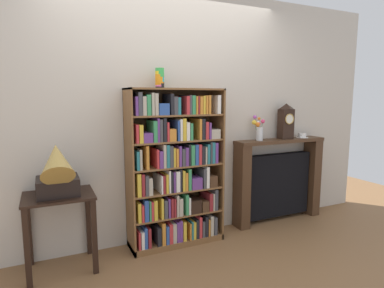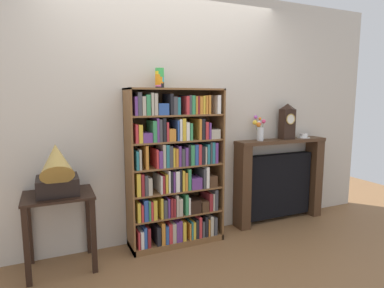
{
  "view_description": "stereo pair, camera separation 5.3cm",
  "coord_description": "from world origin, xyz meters",
  "px_view_note": "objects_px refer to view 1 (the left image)",
  "views": [
    {
      "loc": [
        -1.19,
        -2.87,
        1.5
      ],
      "look_at": [
        0.18,
        0.1,
        1.03
      ],
      "focal_mm": 30.15,
      "sensor_mm": 36.0,
      "label": 1
    },
    {
      "loc": [
        -1.14,
        -2.89,
        1.5
      ],
      "look_at": [
        0.18,
        0.1,
        1.03
      ],
      "focal_mm": 30.15,
      "sensor_mm": 36.0,
      "label": 2
    }
  ],
  "objects_px": {
    "gramophone": "(57,171)",
    "teacup_with_saucer": "(302,136)",
    "cup_stack": "(160,78)",
    "flower_vase": "(259,129)",
    "fireplace_mantel": "(278,180)",
    "bookshelf": "(175,172)",
    "mantel_clock": "(286,121)",
    "side_table_left": "(60,214)"
  },
  "relations": [
    {
      "from": "bookshelf",
      "to": "side_table_left",
      "type": "xyz_separation_m",
      "value": [
        -1.1,
        -0.06,
        -0.24
      ]
    },
    {
      "from": "cup_stack",
      "to": "mantel_clock",
      "type": "xyz_separation_m",
      "value": [
        1.58,
        0.0,
        -0.47
      ]
    },
    {
      "from": "bookshelf",
      "to": "side_table_left",
      "type": "bearing_deg",
      "value": -177.05
    },
    {
      "from": "side_table_left",
      "to": "gramophone",
      "type": "xyz_separation_m",
      "value": [
        0.0,
        -0.07,
        0.39
      ]
    },
    {
      "from": "cup_stack",
      "to": "mantel_clock",
      "type": "distance_m",
      "value": 1.65
    },
    {
      "from": "cup_stack",
      "to": "gramophone",
      "type": "bearing_deg",
      "value": -169.71
    },
    {
      "from": "gramophone",
      "to": "bookshelf",
      "type": "bearing_deg",
      "value": 6.33
    },
    {
      "from": "side_table_left",
      "to": "gramophone",
      "type": "height_order",
      "value": "gramophone"
    },
    {
      "from": "cup_stack",
      "to": "side_table_left",
      "type": "bearing_deg",
      "value": -173.5
    },
    {
      "from": "side_table_left",
      "to": "fireplace_mantel",
      "type": "xyz_separation_m",
      "value": [
        2.48,
        0.14,
        -0.01
      ]
    },
    {
      "from": "cup_stack",
      "to": "fireplace_mantel",
      "type": "relative_size",
      "value": 0.16
    },
    {
      "from": "bookshelf",
      "to": "teacup_with_saucer",
      "type": "height_order",
      "value": "bookshelf"
    },
    {
      "from": "bookshelf",
      "to": "gramophone",
      "type": "relative_size",
      "value": 3.01
    },
    {
      "from": "gramophone",
      "to": "teacup_with_saucer",
      "type": "relative_size",
      "value": 3.51
    },
    {
      "from": "cup_stack",
      "to": "side_table_left",
      "type": "height_order",
      "value": "cup_stack"
    },
    {
      "from": "gramophone",
      "to": "mantel_clock",
      "type": "bearing_deg",
      "value": 4.03
    },
    {
      "from": "mantel_clock",
      "to": "side_table_left",
      "type": "bearing_deg",
      "value": -177.44
    },
    {
      "from": "bookshelf",
      "to": "cup_stack",
      "type": "bearing_deg",
      "value": 158.26
    },
    {
      "from": "side_table_left",
      "to": "fireplace_mantel",
      "type": "relative_size",
      "value": 0.57
    },
    {
      "from": "teacup_with_saucer",
      "to": "bookshelf",
      "type": "bearing_deg",
      "value": -178.01
    },
    {
      "from": "bookshelf",
      "to": "mantel_clock",
      "type": "relative_size",
      "value": 3.76
    },
    {
      "from": "gramophone",
      "to": "flower_vase",
      "type": "xyz_separation_m",
      "value": [
        2.16,
        0.19,
        0.25
      ]
    },
    {
      "from": "cup_stack",
      "to": "fireplace_mantel",
      "type": "height_order",
      "value": "cup_stack"
    },
    {
      "from": "cup_stack",
      "to": "teacup_with_saucer",
      "type": "height_order",
      "value": "cup_stack"
    },
    {
      "from": "cup_stack",
      "to": "teacup_with_saucer",
      "type": "distance_m",
      "value": 1.96
    },
    {
      "from": "bookshelf",
      "to": "side_table_left",
      "type": "distance_m",
      "value": 1.13
    },
    {
      "from": "fireplace_mantel",
      "to": "side_table_left",
      "type": "bearing_deg",
      "value": -176.87
    },
    {
      "from": "gramophone",
      "to": "teacup_with_saucer",
      "type": "xyz_separation_m",
      "value": [
        2.82,
        0.18,
        0.14
      ]
    },
    {
      "from": "fireplace_mantel",
      "to": "flower_vase",
      "type": "height_order",
      "value": "flower_vase"
    },
    {
      "from": "mantel_clock",
      "to": "teacup_with_saucer",
      "type": "height_order",
      "value": "mantel_clock"
    },
    {
      "from": "cup_stack",
      "to": "teacup_with_saucer",
      "type": "relative_size",
      "value": 1.28
    },
    {
      "from": "cup_stack",
      "to": "flower_vase",
      "type": "xyz_separation_m",
      "value": [
        1.2,
        0.02,
        -0.54
      ]
    },
    {
      "from": "gramophone",
      "to": "mantel_clock",
      "type": "height_order",
      "value": "mantel_clock"
    },
    {
      "from": "fireplace_mantel",
      "to": "flower_vase",
      "type": "relative_size",
      "value": 4.12
    },
    {
      "from": "bookshelf",
      "to": "teacup_with_saucer",
      "type": "relative_size",
      "value": 10.54
    },
    {
      "from": "fireplace_mantel",
      "to": "teacup_with_saucer",
      "type": "bearing_deg",
      "value": -3.28
    },
    {
      "from": "mantel_clock",
      "to": "teacup_with_saucer",
      "type": "xyz_separation_m",
      "value": [
        0.27,
        0.0,
        -0.19
      ]
    },
    {
      "from": "bookshelf",
      "to": "teacup_with_saucer",
      "type": "distance_m",
      "value": 1.74
    },
    {
      "from": "gramophone",
      "to": "fireplace_mantel",
      "type": "relative_size",
      "value": 0.44
    },
    {
      "from": "flower_vase",
      "to": "bookshelf",
      "type": "bearing_deg",
      "value": -176.23
    },
    {
      "from": "cup_stack",
      "to": "teacup_with_saucer",
      "type": "xyz_separation_m",
      "value": [
        1.85,
        0.01,
        -0.65
      ]
    },
    {
      "from": "side_table_left",
      "to": "flower_vase",
      "type": "distance_m",
      "value": 2.26
    }
  ]
}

